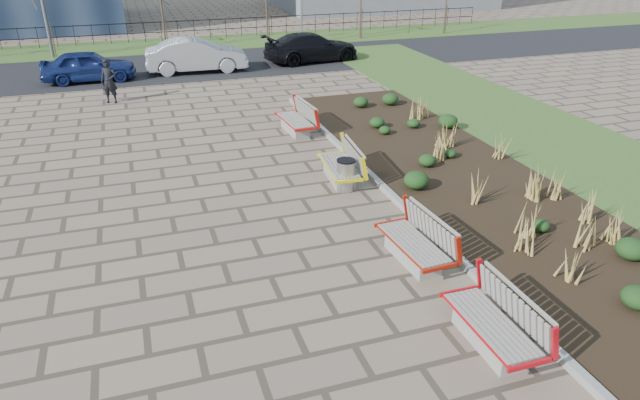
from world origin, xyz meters
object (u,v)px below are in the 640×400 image
object	(u,v)px
bench_d	(295,118)
car_blue	(88,66)
bench_c	(339,164)
car_silver	(197,55)
bench_b	(413,240)
bench_a	(491,321)
lamp_west	(41,0)
car_black	(312,47)
litter_bin	(346,175)
pedestrian	(109,81)

from	to	relation	value
bench_d	car_blue	size ratio (longest dim) A/B	0.51
bench_c	car_silver	distance (m)	14.81
bench_b	car_blue	bearing A→B (deg)	106.72
car_silver	car_blue	bearing A→B (deg)	97.70
bench_a	bench_d	xyz separation A→B (m)	(0.00, 11.76, 0.00)
bench_c	car_blue	distance (m)	15.89
bench_a	lamp_west	size ratio (longest dim) A/B	0.35
car_black	car_blue	bearing A→B (deg)	86.88
bench_d	litter_bin	bearing A→B (deg)	-94.58
lamp_west	bench_d	bearing A→B (deg)	-60.29
bench_a	car_black	xyz separation A→B (m)	(4.03, 22.54, 0.25)
bench_b	lamp_west	bearing A→B (deg)	106.53
bench_c	car_blue	xyz separation A→B (m)	(-6.93, 14.30, 0.22)
bench_c	bench_d	world-z (taller)	same
litter_bin	car_black	world-z (taller)	car_black
pedestrian	car_silver	bearing A→B (deg)	66.37
bench_d	car_blue	world-z (taller)	car_blue
car_silver	car_black	xyz separation A→B (m)	(6.02, 0.51, -0.06)
bench_a	bench_c	distance (m)	7.36
bench_d	litter_bin	distance (m)	5.03
bench_b	bench_d	xyz separation A→B (m)	(0.00, 8.91, 0.00)
bench_d	litter_bin	xyz separation A→B (m)	(-0.04, -5.03, -0.08)
lamp_west	bench_b	bearing A→B (deg)	-69.97
bench_c	lamp_west	distance (m)	22.24
bench_d	pedestrian	xyz separation A→B (m)	(-6.01, 5.89, 0.37)
bench_a	car_blue	distance (m)	22.74
bench_a	car_blue	xyz separation A→B (m)	(-6.93, 21.66, 0.22)
car_blue	car_black	bearing A→B (deg)	-85.46
bench_b	bench_c	size ratio (longest dim) A/B	1.00
litter_bin	car_silver	xyz separation A→B (m)	(-1.94, 15.30, 0.39)
car_blue	lamp_west	size ratio (longest dim) A/B	0.68
bench_c	lamp_west	world-z (taller)	lamp_west
car_silver	car_black	bearing A→B (deg)	-81.75
car_blue	bench_a	bearing A→B (deg)	-162.31
bench_d	litter_bin	world-z (taller)	bench_d
car_blue	car_silver	xyz separation A→B (m)	(4.95, 0.37, 0.10)
lamp_west	bench_a	bearing A→B (deg)	-71.90
bench_c	pedestrian	size ratio (longest dim) A/B	1.20
bench_d	car_black	xyz separation A→B (m)	(4.03, 10.78, 0.25)
bench_b	lamp_west	xyz separation A→B (m)	(-9.00, 24.68, 2.54)
car_blue	car_silver	distance (m)	4.96
litter_bin	car_silver	world-z (taller)	car_silver
car_silver	bench_c	bearing A→B (deg)	-168.89
car_blue	lamp_west	xyz separation A→B (m)	(-2.07, 5.88, 2.32)
bench_a	litter_bin	distance (m)	6.73
bench_a	lamp_west	bearing A→B (deg)	108.13
bench_a	litter_bin	size ratio (longest dim) A/B	2.50
litter_bin	pedestrian	distance (m)	12.46
pedestrian	lamp_west	bearing A→B (deg)	125.84
bench_a	bench_c	size ratio (longest dim) A/B	1.00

